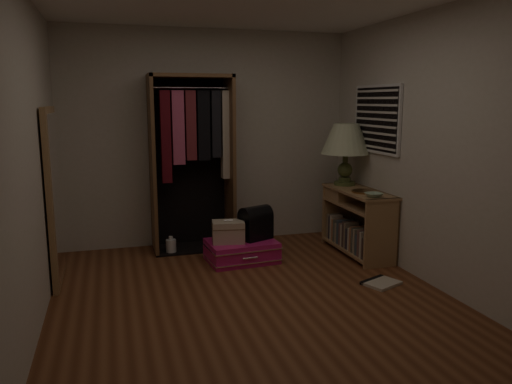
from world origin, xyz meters
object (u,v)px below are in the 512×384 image
(open_wardrobe, at_px, (193,148))
(white_jug, at_px, (171,246))
(console_bookshelf, at_px, (355,220))
(pink_suitcase, at_px, (242,251))
(train_case, at_px, (228,232))
(table_lamp, at_px, (346,140))
(floor_mirror, at_px, (54,197))
(black_bag, at_px, (256,222))

(open_wardrobe, relative_size, white_jug, 9.92)
(open_wardrobe, xyz_separation_m, white_jug, (-0.31, -0.17, -1.13))
(console_bookshelf, xyz_separation_m, pink_suitcase, (-1.36, 0.06, -0.27))
(train_case, relative_size, table_lamp, 0.52)
(white_jug, bearing_deg, console_bookshelf, -14.94)
(open_wardrobe, distance_m, table_lamp, 1.82)
(pink_suitcase, bearing_deg, train_case, -179.54)
(open_wardrobe, height_order, pink_suitcase, open_wardrobe)
(floor_mirror, bearing_deg, pink_suitcase, 3.13)
(white_jug, bearing_deg, table_lamp, -6.42)
(open_wardrobe, bearing_deg, floor_mirror, -152.35)
(pink_suitcase, bearing_deg, white_jug, 140.69)
(console_bookshelf, relative_size, open_wardrobe, 0.55)
(console_bookshelf, distance_m, train_case, 1.51)
(open_wardrobe, height_order, black_bag, open_wardrobe)
(black_bag, bearing_deg, pink_suitcase, 168.04)
(pink_suitcase, relative_size, train_case, 2.10)
(train_case, relative_size, black_bag, 0.95)
(pink_suitcase, relative_size, white_jug, 3.88)
(console_bookshelf, relative_size, train_case, 2.94)
(pink_suitcase, distance_m, table_lamp, 1.82)
(open_wardrobe, bearing_deg, black_bag, -47.71)
(train_case, bearing_deg, console_bookshelf, 7.11)
(floor_mirror, height_order, white_jug, floor_mirror)
(train_case, distance_m, white_jug, 0.81)
(open_wardrobe, relative_size, black_bag, 5.09)
(open_wardrobe, xyz_separation_m, floor_mirror, (-1.47, -0.77, -0.36))
(train_case, bearing_deg, black_bag, 16.64)
(floor_mirror, xyz_separation_m, table_lamp, (3.24, 0.37, 0.44))
(train_case, bearing_deg, pink_suitcase, 13.79)
(pink_suitcase, xyz_separation_m, table_lamp, (1.36, 0.26, 1.17))
(floor_mirror, height_order, table_lamp, floor_mirror)
(console_bookshelf, bearing_deg, table_lamp, 88.98)
(black_bag, bearing_deg, white_jug, 129.96)
(train_case, xyz_separation_m, table_lamp, (1.51, 0.28, 0.94))
(white_jug, bearing_deg, floor_mirror, -152.72)
(black_bag, xyz_separation_m, white_jug, (-0.89, 0.47, -0.34))
(console_bookshelf, xyz_separation_m, table_lamp, (0.01, 0.32, 0.90))
(console_bookshelf, distance_m, table_lamp, 0.95)
(console_bookshelf, distance_m, pink_suitcase, 1.38)
(open_wardrobe, relative_size, train_case, 5.37)
(console_bookshelf, distance_m, open_wardrobe, 2.08)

